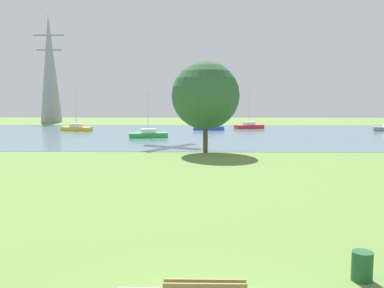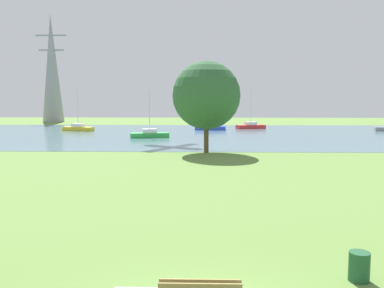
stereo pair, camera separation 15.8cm
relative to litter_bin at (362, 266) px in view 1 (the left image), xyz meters
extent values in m
plane|color=olive|center=(-4.27, 19.63, -0.40)|extent=(160.00, 160.00, 0.00)
cylinder|color=#1E512D|center=(0.00, 0.00, 0.00)|extent=(0.56, 0.56, 0.80)
cube|color=slate|center=(-4.27, 47.63, -0.39)|extent=(140.00, 40.00, 0.02)
cube|color=green|center=(-11.07, 42.05, -0.08)|extent=(5.02, 2.64, 0.60)
cube|color=white|center=(-11.07, 42.05, 0.47)|extent=(2.02, 1.51, 0.50)
cylinder|color=silver|center=(-11.07, 42.05, 2.85)|extent=(0.10, 0.10, 5.27)
cube|color=red|center=(3.52, 58.72, -0.08)|extent=(5.03, 2.90, 0.60)
cube|color=white|center=(3.52, 58.72, 0.47)|extent=(2.05, 1.60, 0.50)
cylinder|color=silver|center=(3.52, 58.72, 3.15)|extent=(0.10, 0.10, 5.86)
cube|color=blue|center=(-3.17, 55.40, -0.08)|extent=(4.89, 1.81, 0.60)
cube|color=white|center=(-3.17, 55.40, 0.47)|extent=(1.87, 1.21, 0.50)
cylinder|color=silver|center=(-3.17, 55.40, 3.08)|extent=(0.10, 0.10, 5.73)
cube|color=yellow|center=(-23.48, 53.13, -0.08)|extent=(5.03, 2.82, 0.60)
cube|color=white|center=(-23.48, 53.13, 0.47)|extent=(2.04, 1.57, 0.50)
cylinder|color=silver|center=(-23.48, 53.13, 3.00)|extent=(0.10, 0.10, 5.56)
cylinder|color=brown|center=(-3.98, 27.44, 1.12)|extent=(0.44, 0.44, 3.04)
sphere|color=#2F5D36|center=(-3.98, 27.44, 4.80)|extent=(6.18, 6.18, 6.18)
cone|color=gray|center=(-36.02, 77.65, 10.84)|extent=(4.40, 4.40, 22.48)
cube|color=gray|center=(-36.02, 77.65, 17.59)|extent=(6.40, 0.30, 0.30)
cube|color=gray|center=(-36.02, 77.65, 14.59)|extent=(5.20, 0.30, 0.30)
camera|label=1|loc=(-4.35, -11.11, 4.50)|focal=39.61mm
camera|label=2|loc=(-4.20, -11.10, 4.50)|focal=39.61mm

